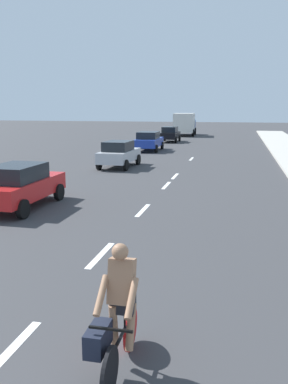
{
  "coord_description": "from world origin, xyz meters",
  "views": [
    {
      "loc": [
        3.15,
        -0.27,
        3.53
      ],
      "look_at": [
        0.52,
        10.96,
        1.1
      ],
      "focal_mm": 37.68,
      "sensor_mm": 36.0,
      "label": 1
    }
  ],
  "objects_px": {
    "cyclist": "(116,316)",
    "delivery_truck": "(185,124)",
    "parked_car_silver": "(119,153)",
    "parked_car_red": "(19,185)",
    "parked_car_blue": "(149,141)",
    "parked_car_black": "(170,134)"
  },
  "relations": [
    {
      "from": "cyclist",
      "to": "parked_car_black",
      "type": "xyz_separation_m",
      "value": [
        -5.47,
        36.87,
        0.0
      ]
    },
    {
      "from": "parked_car_black",
      "to": "parked_car_blue",
      "type": "bearing_deg",
      "value": -92.03
    },
    {
      "from": "parked_car_red",
      "to": "parked_car_silver",
      "type": "relative_size",
      "value": 1.03
    },
    {
      "from": "parked_car_silver",
      "to": "parked_car_blue",
      "type": "relative_size",
      "value": 0.91
    },
    {
      "from": "parked_car_silver",
      "to": "parked_car_blue",
      "type": "xyz_separation_m",
      "value": [
        -0.31,
        9.55,
        0.0
      ]
    },
    {
      "from": "cyclist",
      "to": "parked_car_red",
      "type": "distance_m",
      "value": 10.03
    },
    {
      "from": "parked_car_blue",
      "to": "parked_car_red",
      "type": "bearing_deg",
      "value": -92.0
    },
    {
      "from": "parked_car_red",
      "to": "cyclist",
      "type": "bearing_deg",
      "value": -53.05
    },
    {
      "from": "parked_car_red",
      "to": "delivery_truck",
      "type": "relative_size",
      "value": 0.63
    },
    {
      "from": "cyclist",
      "to": "parked_car_silver",
      "type": "bearing_deg",
      "value": -74.43
    },
    {
      "from": "parked_car_red",
      "to": "parked_car_blue",
      "type": "bearing_deg",
      "value": 89.09
    },
    {
      "from": "parked_car_blue",
      "to": "parked_car_black",
      "type": "relative_size",
      "value": 1.12
    },
    {
      "from": "cyclist",
      "to": "delivery_truck",
      "type": "bearing_deg",
      "value": -84.53
    },
    {
      "from": "parked_car_red",
      "to": "parked_car_blue",
      "type": "distance_m",
      "value": 19.95
    },
    {
      "from": "parked_car_black",
      "to": "cyclist",
      "type": "bearing_deg",
      "value": -81.69
    },
    {
      "from": "parked_car_silver",
      "to": "delivery_truck",
      "type": "xyz_separation_m",
      "value": [
        0.17,
        28.49,
        0.67
      ]
    },
    {
      "from": "parked_car_silver",
      "to": "parked_car_blue",
      "type": "bearing_deg",
      "value": 93.33
    },
    {
      "from": "cyclist",
      "to": "parked_car_silver",
      "type": "distance_m",
      "value": 19.2
    },
    {
      "from": "parked_car_silver",
      "to": "parked_car_black",
      "type": "height_order",
      "value": "same"
    },
    {
      "from": "delivery_truck",
      "to": "cyclist",
      "type": "bearing_deg",
      "value": -86.35
    },
    {
      "from": "parked_car_silver",
      "to": "parked_car_red",
      "type": "bearing_deg",
      "value": -91.72
    },
    {
      "from": "cyclist",
      "to": "delivery_truck",
      "type": "height_order",
      "value": "delivery_truck"
    }
  ]
}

